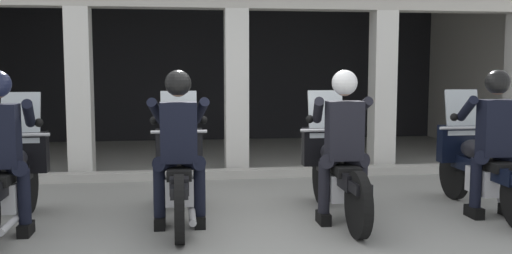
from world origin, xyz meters
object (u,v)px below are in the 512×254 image
(police_officer_far_left, at_px, (0,139))
(police_officer_center_right, at_px, (343,133))
(motorcycle_far_right, at_px, (479,167))
(police_officer_far_right, at_px, (495,131))
(motorcycle_far_left, at_px, (11,179))
(motorcycle_center_left, at_px, (180,173))
(police_officer_center_left, at_px, (179,135))
(motorcycle_center_right, at_px, (335,171))

(police_officer_far_left, height_order, police_officer_center_right, same)
(police_officer_far_left, bearing_deg, motorcycle_far_right, 1.30)
(motorcycle_far_right, relative_size, police_officer_far_right, 1.29)
(police_officer_far_left, bearing_deg, police_officer_far_right, -1.93)
(motorcycle_far_left, height_order, police_officer_center_right, police_officer_center_right)
(motorcycle_far_left, xyz_separation_m, motorcycle_center_left, (1.67, 0.08, 0.00))
(police_officer_center_left, bearing_deg, motorcycle_far_left, 174.07)
(police_officer_far_left, relative_size, motorcycle_center_left, 0.78)
(motorcycle_far_left, height_order, police_officer_far_left, police_officer_far_left)
(police_officer_center_left, distance_m, motorcycle_center_right, 1.74)
(police_officer_far_left, height_order, motorcycle_far_right, police_officer_far_left)
(motorcycle_center_left, distance_m, motorcycle_center_right, 1.67)
(police_officer_far_left, bearing_deg, police_officer_center_right, -2.09)
(motorcycle_far_left, relative_size, police_officer_far_right, 1.29)
(motorcycle_center_left, height_order, police_officer_far_right, police_officer_far_right)
(motorcycle_far_left, relative_size, motorcycle_center_right, 1.00)
(motorcycle_far_left, relative_size, police_officer_center_left, 1.29)
(motorcycle_far_right, bearing_deg, police_officer_far_right, -82.27)
(motorcycle_center_left, xyz_separation_m, police_officer_center_right, (1.67, -0.34, 0.44))
(police_officer_center_left, height_order, motorcycle_center_right, police_officer_center_left)
(police_officer_far_right, bearing_deg, police_officer_far_left, -171.42)
(motorcycle_center_right, bearing_deg, police_officer_far_right, -1.55)
(police_officer_center_left, relative_size, motorcycle_center_right, 0.78)
(police_officer_far_left, bearing_deg, motorcycle_far_left, 87.21)
(police_officer_center_left, bearing_deg, motorcycle_center_right, 8.69)
(motorcycle_center_left, distance_m, police_officer_far_right, 3.38)
(police_officer_center_right, height_order, police_officer_far_right, same)
(police_officer_center_right, height_order, motorcycle_far_right, police_officer_center_right)
(police_officer_far_left, xyz_separation_m, police_officer_center_left, (1.67, 0.08, 0.00))
(motorcycle_far_left, height_order, police_officer_center_left, police_officer_center_left)
(police_officer_far_left, distance_m, motorcycle_center_left, 1.77)
(police_officer_far_left, height_order, motorcycle_center_right, police_officer_far_left)
(police_officer_center_left, height_order, police_officer_center_right, same)
(police_officer_center_right, relative_size, motorcycle_far_right, 0.78)
(motorcycle_center_left, bearing_deg, motorcycle_center_right, -0.98)
(motorcycle_center_right, bearing_deg, police_officer_far_left, -167.53)
(motorcycle_far_left, bearing_deg, police_officer_center_left, -9.41)
(motorcycle_far_left, distance_m, motorcycle_far_right, 5.01)
(police_officer_far_left, xyz_separation_m, police_officer_center_right, (3.34, 0.03, 0.00))
(motorcycle_far_left, bearing_deg, motorcycle_center_right, -2.09)
(police_officer_center_right, relative_size, police_officer_far_right, 1.00)
(motorcycle_center_right, xyz_separation_m, motorcycle_far_right, (1.67, 0.03, 0.00))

